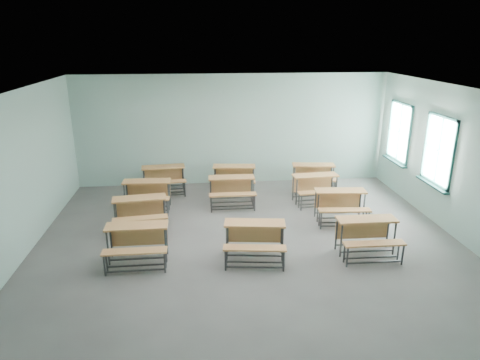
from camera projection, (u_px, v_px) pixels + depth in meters
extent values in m
cube|color=slate|center=(249.00, 242.00, 9.15)|extent=(9.00, 8.00, 0.02)
cube|color=white|center=(250.00, 90.00, 8.12)|extent=(9.00, 8.00, 0.02)
cube|color=#99BFB4|center=(233.00, 130.00, 12.42)|extent=(9.00, 0.02, 3.20)
cube|color=#99BFB4|center=(291.00, 275.00, 4.85)|extent=(9.00, 0.02, 3.20)
cube|color=#99BFB4|center=(16.00, 177.00, 8.21)|extent=(0.02, 8.00, 3.20)
cube|color=#99BFB4|center=(460.00, 164.00, 9.06)|extent=(0.02, 8.00, 3.20)
cube|color=#1A4A45|center=(396.00, 159.00, 11.91)|extent=(0.06, 1.20, 0.06)
cube|color=#1A4A45|center=(403.00, 104.00, 11.42)|extent=(0.06, 1.20, 0.06)
cube|color=#1A4A45|center=(409.00, 137.00, 11.13)|extent=(0.06, 0.06, 1.60)
cube|color=#1A4A45|center=(390.00, 128.00, 12.21)|extent=(0.06, 0.06, 1.60)
cube|color=#1A4A45|center=(399.00, 132.00, 11.67)|extent=(0.04, 0.04, 1.48)
cube|color=#1A4A45|center=(399.00, 132.00, 11.67)|extent=(0.04, 1.08, 0.04)
cube|color=#1A4A45|center=(394.00, 161.00, 11.93)|extent=(0.14, 1.28, 0.04)
cube|color=white|center=(400.00, 132.00, 11.67)|extent=(0.01, 1.08, 1.48)
cube|color=#1A4A45|center=(434.00, 182.00, 10.03)|extent=(0.06, 1.20, 0.06)
cube|color=#1A4A45|center=(444.00, 117.00, 9.54)|extent=(0.06, 1.20, 0.06)
cube|color=#1A4A45|center=(453.00, 157.00, 9.24)|extent=(0.06, 0.06, 1.60)
cube|color=#1A4A45|center=(426.00, 144.00, 10.32)|extent=(0.06, 0.06, 1.60)
cube|color=#1A4A45|center=(439.00, 150.00, 9.78)|extent=(0.04, 0.04, 1.48)
cube|color=#1A4A45|center=(439.00, 150.00, 9.78)|extent=(0.04, 1.08, 0.04)
cube|color=#1A4A45|center=(432.00, 185.00, 10.04)|extent=(0.14, 1.28, 0.04)
cube|color=white|center=(440.00, 150.00, 9.78)|extent=(0.01, 1.08, 1.48)
cube|color=#BB7B43|center=(137.00, 226.00, 8.20)|extent=(1.19, 0.40, 0.04)
cube|color=#BB7B43|center=(139.00, 236.00, 8.47)|extent=(1.12, 0.02, 0.41)
cylinder|color=#3A3D40|center=(108.00, 248.00, 8.12)|extent=(0.04, 0.04, 0.70)
cylinder|color=#3A3D40|center=(166.00, 246.00, 8.22)|extent=(0.04, 0.04, 0.70)
cylinder|color=#3A3D40|center=(111.00, 241.00, 8.41)|extent=(0.04, 0.04, 0.70)
cylinder|color=#3A3D40|center=(167.00, 238.00, 8.52)|extent=(0.04, 0.04, 0.70)
cube|color=#3A3D40|center=(138.00, 259.00, 8.25)|extent=(1.09, 0.03, 0.03)
cube|color=#3A3D40|center=(140.00, 251.00, 8.55)|extent=(1.09, 0.03, 0.03)
cube|color=#BB7B43|center=(135.00, 251.00, 7.85)|extent=(1.19, 0.25, 0.03)
cylinder|color=#3A3D40|center=(105.00, 266.00, 7.78)|extent=(0.04, 0.04, 0.41)
cylinder|color=#3A3D40|center=(165.00, 263.00, 7.88)|extent=(0.04, 0.04, 0.41)
cylinder|color=#3A3D40|center=(107.00, 261.00, 7.95)|extent=(0.04, 0.04, 0.41)
cylinder|color=#3A3D40|center=(165.00, 258.00, 8.06)|extent=(0.04, 0.04, 0.41)
cube|color=#3A3D40|center=(135.00, 271.00, 7.87)|extent=(1.09, 0.03, 0.03)
cube|color=#3A3D40|center=(137.00, 265.00, 8.05)|extent=(1.09, 0.03, 0.03)
cube|color=#BB7B43|center=(255.00, 223.00, 8.32)|extent=(1.22, 0.54, 0.04)
cube|color=#BB7B43|center=(255.00, 233.00, 8.59)|extent=(1.12, 0.16, 0.41)
cylinder|color=#3A3D40|center=(227.00, 244.00, 8.31)|extent=(0.04, 0.04, 0.70)
cylinder|color=#3A3D40|center=(283.00, 244.00, 8.28)|extent=(0.04, 0.04, 0.70)
cylinder|color=#3A3D40|center=(228.00, 236.00, 8.60)|extent=(0.04, 0.04, 0.70)
cylinder|color=#3A3D40|center=(282.00, 237.00, 8.57)|extent=(0.04, 0.04, 0.70)
cube|color=#3A3D40|center=(254.00, 255.00, 8.37)|extent=(1.08, 0.17, 0.03)
cube|color=#3A3D40|center=(254.00, 248.00, 8.67)|extent=(1.08, 0.17, 0.03)
cube|color=#BB7B43|center=(255.00, 248.00, 7.97)|extent=(1.21, 0.40, 0.03)
cylinder|color=#3A3D40|center=(225.00, 261.00, 7.96)|extent=(0.04, 0.04, 0.41)
cylinder|color=#3A3D40|center=(284.00, 261.00, 7.93)|extent=(0.04, 0.04, 0.41)
cylinder|color=#3A3D40|center=(226.00, 256.00, 8.14)|extent=(0.04, 0.04, 0.41)
cylinder|color=#3A3D40|center=(283.00, 257.00, 8.11)|extent=(0.04, 0.04, 0.41)
cube|color=#3A3D40|center=(254.00, 267.00, 7.99)|extent=(1.08, 0.17, 0.03)
cube|color=#3A3D40|center=(254.00, 262.00, 8.17)|extent=(1.08, 0.17, 0.03)
cube|color=#BB7B43|center=(367.00, 219.00, 8.50)|extent=(1.19, 0.41, 0.04)
cube|color=#BB7B43|center=(362.00, 229.00, 8.76)|extent=(1.12, 0.03, 0.41)
cylinder|color=#3A3D40|center=(341.00, 241.00, 8.42)|extent=(0.04, 0.04, 0.70)
cylinder|color=#3A3D40|center=(394.00, 239.00, 8.51)|extent=(0.04, 0.04, 0.70)
cylinder|color=#3A3D40|center=(336.00, 234.00, 8.72)|extent=(0.04, 0.04, 0.70)
cylinder|color=#3A3D40|center=(388.00, 232.00, 8.81)|extent=(0.04, 0.04, 0.70)
cube|color=#3A3D40|center=(367.00, 251.00, 8.54)|extent=(1.09, 0.04, 0.03)
cube|color=#3A3D40|center=(361.00, 244.00, 8.84)|extent=(1.09, 0.04, 0.03)
cube|color=#BB7B43|center=(374.00, 243.00, 8.14)|extent=(1.19, 0.26, 0.03)
cylinder|color=#3A3D40|center=(347.00, 257.00, 8.08)|extent=(0.04, 0.04, 0.41)
cylinder|color=#3A3D40|center=(403.00, 255.00, 8.17)|extent=(0.04, 0.04, 0.41)
cylinder|color=#3A3D40|center=(344.00, 253.00, 8.26)|extent=(0.04, 0.04, 0.41)
cylinder|color=#3A3D40|center=(398.00, 250.00, 8.35)|extent=(0.04, 0.04, 0.41)
cube|color=#3A3D40|center=(374.00, 262.00, 8.16)|extent=(1.09, 0.04, 0.03)
cube|color=#3A3D40|center=(371.00, 257.00, 8.34)|extent=(1.09, 0.04, 0.03)
cube|color=#BB7B43|center=(139.00, 198.00, 9.61)|extent=(1.22, 0.53, 0.04)
cube|color=#BB7B43|center=(140.00, 208.00, 9.87)|extent=(1.12, 0.15, 0.41)
cylinder|color=#3A3D40|center=(115.00, 218.00, 9.47)|extent=(0.04, 0.04, 0.70)
cylinder|color=#3A3D40|center=(165.00, 214.00, 9.69)|extent=(0.04, 0.04, 0.70)
cylinder|color=#3A3D40|center=(116.00, 213.00, 9.76)|extent=(0.04, 0.04, 0.70)
cylinder|color=#3A3D40|center=(164.00, 209.00, 9.98)|extent=(0.04, 0.04, 0.70)
cube|color=#3A3D40|center=(141.00, 226.00, 9.66)|extent=(1.08, 0.16, 0.03)
cube|color=#3A3D40|center=(141.00, 221.00, 9.95)|extent=(1.08, 0.16, 0.03)
cube|color=#BB7B43|center=(140.00, 219.00, 9.26)|extent=(1.20, 0.38, 0.03)
cylinder|color=#3A3D40|center=(115.00, 232.00, 9.14)|extent=(0.04, 0.04, 0.41)
cylinder|color=#3A3D40|center=(166.00, 227.00, 9.36)|extent=(0.04, 0.04, 0.41)
cylinder|color=#3A3D40|center=(115.00, 228.00, 9.31)|extent=(0.04, 0.04, 0.41)
cylinder|color=#3A3D40|center=(166.00, 224.00, 9.53)|extent=(0.04, 0.04, 0.41)
cube|color=#3A3D40|center=(141.00, 235.00, 9.29)|extent=(1.08, 0.16, 0.03)
cube|color=#3A3D40|center=(141.00, 231.00, 9.46)|extent=(1.08, 0.16, 0.03)
cube|color=#BB7B43|center=(340.00, 191.00, 10.07)|extent=(1.21, 0.49, 0.04)
cube|color=#BB7B43|center=(338.00, 200.00, 10.34)|extent=(1.12, 0.11, 0.41)
cylinder|color=#3A3D40|center=(318.00, 208.00, 10.03)|extent=(0.04, 0.04, 0.70)
cylinder|color=#3A3D40|center=(364.00, 208.00, 10.05)|extent=(0.04, 0.04, 0.70)
cylinder|color=#3A3D40|center=(315.00, 203.00, 10.32)|extent=(0.04, 0.04, 0.70)
cylinder|color=#3A3D40|center=(360.00, 203.00, 10.35)|extent=(0.04, 0.04, 0.70)
cube|color=#3A3D40|center=(340.00, 218.00, 10.12)|extent=(1.08, 0.12, 0.03)
cube|color=#3A3D40|center=(337.00, 213.00, 10.41)|extent=(1.08, 0.12, 0.03)
cube|color=#BB7B43|center=(345.00, 210.00, 9.71)|extent=(1.20, 0.34, 0.03)
cylinder|color=#3A3D40|center=(321.00, 221.00, 9.68)|extent=(0.04, 0.04, 0.41)
cylinder|color=#3A3D40|center=(369.00, 221.00, 9.70)|extent=(0.04, 0.04, 0.41)
cylinder|color=#3A3D40|center=(319.00, 218.00, 9.86)|extent=(0.04, 0.04, 0.41)
cylinder|color=#3A3D40|center=(366.00, 217.00, 9.88)|extent=(0.04, 0.04, 0.41)
cube|color=#3A3D40|center=(344.00, 226.00, 9.73)|extent=(1.08, 0.12, 0.03)
cube|color=#3A3D40|center=(342.00, 222.00, 9.91)|extent=(1.08, 0.12, 0.03)
cube|color=#BB7B43|center=(147.00, 181.00, 10.73)|extent=(1.20, 0.43, 0.04)
cube|color=#BB7B43|center=(148.00, 190.00, 11.00)|extent=(1.12, 0.06, 0.41)
cylinder|color=#3A3D40|center=(125.00, 198.00, 10.66)|extent=(0.04, 0.04, 0.70)
cylinder|color=#3A3D40|center=(169.00, 197.00, 10.73)|extent=(0.04, 0.04, 0.70)
cylinder|color=#3A3D40|center=(127.00, 194.00, 10.96)|extent=(0.04, 0.04, 0.70)
cylinder|color=#3A3D40|center=(170.00, 193.00, 11.03)|extent=(0.04, 0.04, 0.70)
cube|color=#3A3D40|center=(147.00, 207.00, 10.78)|extent=(1.09, 0.06, 0.03)
cube|color=#3A3D40|center=(149.00, 202.00, 11.08)|extent=(1.09, 0.06, 0.03)
cube|color=#BB7B43|center=(145.00, 199.00, 10.37)|extent=(1.19, 0.29, 0.03)
cylinder|color=#3A3D40|center=(122.00, 210.00, 10.32)|extent=(0.04, 0.04, 0.41)
cylinder|color=#3A3D40|center=(167.00, 208.00, 10.39)|extent=(0.04, 0.04, 0.41)
cylinder|color=#3A3D40|center=(124.00, 207.00, 10.50)|extent=(0.04, 0.04, 0.41)
cylinder|color=#3A3D40|center=(168.00, 206.00, 10.57)|extent=(0.04, 0.04, 0.41)
cube|color=#3A3D40|center=(145.00, 214.00, 10.40)|extent=(1.09, 0.06, 0.03)
cube|color=#3A3D40|center=(146.00, 211.00, 10.57)|extent=(1.09, 0.06, 0.03)
cube|color=#BB7B43|center=(231.00, 177.00, 11.03)|extent=(1.19, 0.41, 0.04)
cube|color=#BB7B43|center=(231.00, 186.00, 11.30)|extent=(1.12, 0.03, 0.41)
cylinder|color=#3A3D40|center=(211.00, 194.00, 10.95)|extent=(0.04, 0.04, 0.70)
cylinder|color=#3A3D40|center=(253.00, 192.00, 11.04)|extent=(0.04, 0.04, 0.70)
cylinder|color=#3A3D40|center=(211.00, 190.00, 11.25)|extent=(0.04, 0.04, 0.70)
cylinder|color=#3A3D40|center=(251.00, 188.00, 11.34)|extent=(0.04, 0.04, 0.70)
cube|color=#3A3D40|center=(232.00, 202.00, 11.08)|extent=(1.09, 0.04, 0.03)
cube|color=#3A3D40|center=(231.00, 198.00, 11.38)|extent=(1.09, 0.04, 0.03)
cube|color=#BB7B43|center=(233.00, 194.00, 10.67)|extent=(1.19, 0.26, 0.03)
cylinder|color=#3A3D40|center=(211.00, 205.00, 10.61)|extent=(0.04, 0.04, 0.41)
cylinder|color=#3A3D40|center=(255.00, 203.00, 10.70)|extent=(0.04, 0.04, 0.41)
cylinder|color=#3A3D40|center=(211.00, 202.00, 10.79)|extent=(0.04, 0.04, 0.41)
cylinder|color=#3A3D40|center=(254.00, 201.00, 10.88)|extent=(0.04, 0.04, 0.41)
cube|color=#3A3D40|center=(233.00, 209.00, 10.70)|extent=(1.09, 0.04, 0.03)
cube|color=#3A3D40|center=(233.00, 206.00, 10.87)|extent=(1.09, 0.04, 0.03)
cube|color=#BB7B43|center=(315.00, 175.00, 11.19)|extent=(1.21, 0.48, 0.04)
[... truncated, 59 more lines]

